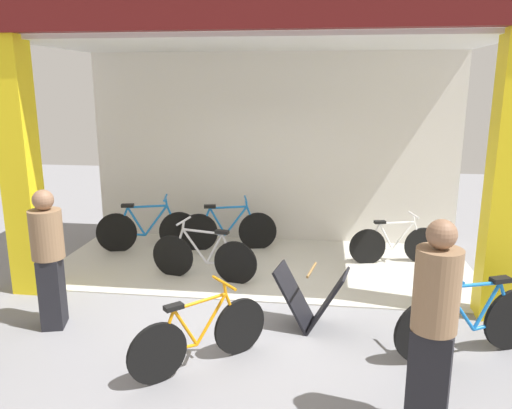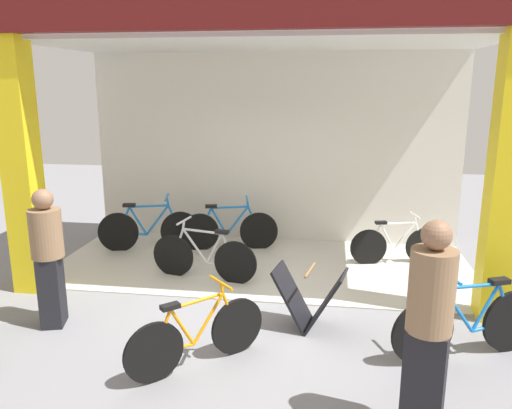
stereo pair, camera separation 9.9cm
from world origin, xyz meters
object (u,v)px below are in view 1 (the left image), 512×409
at_px(bicycle_inside_3, 228,230).
at_px(bicycle_parked_1, 471,322).
at_px(bicycle_parked_0, 200,336).
at_px(pedestrian_1, 434,324).
at_px(bicycle_inside_0, 148,230).
at_px(bicycle_inside_2, 204,257).
at_px(pedestrian_2, 49,257).
at_px(sandwich_board_sign, 311,298).
at_px(bicycle_inside_1, 395,244).

relative_size(bicycle_inside_3, bicycle_parked_1, 1.00).
xyz_separation_m(bicycle_parked_0, bicycle_parked_1, (2.73, 0.59, 0.04)).
xyz_separation_m(bicycle_parked_1, pedestrian_1, (-0.67, -1.26, 0.56)).
bearing_deg(bicycle_parked_1, bicycle_inside_3, 135.75).
relative_size(bicycle_inside_0, bicycle_inside_3, 1.04).
relative_size(bicycle_inside_2, bicycle_inside_3, 0.98).
bearing_deg(bicycle_inside_3, pedestrian_1, -60.17).
bearing_deg(bicycle_parked_1, bicycle_inside_0, 147.79).
bearing_deg(pedestrian_2, bicycle_parked_0, -18.63).
distance_m(bicycle_parked_0, sandwich_board_sign, 1.47).
bearing_deg(bicycle_inside_2, bicycle_inside_0, 137.43).
bearing_deg(pedestrian_1, bicycle_parked_0, 162.00).
height_order(bicycle_inside_1, pedestrian_2, pedestrian_2).
bearing_deg(pedestrian_1, bicycle_parked_1, 62.14).
relative_size(bicycle_inside_2, bicycle_parked_0, 1.38).
relative_size(bicycle_parked_0, sandwich_board_sign, 1.30).
height_order(bicycle_inside_2, bicycle_inside_3, bicycle_inside_3).
bearing_deg(bicycle_inside_3, sandwich_board_sign, -60.79).
bearing_deg(bicycle_inside_2, bicycle_inside_3, 86.29).
height_order(bicycle_inside_1, bicycle_parked_0, bicycle_parked_0).
height_order(bicycle_inside_0, bicycle_parked_1, bicycle_parked_1).
xyz_separation_m(bicycle_inside_0, pedestrian_2, (-0.18, -2.76, 0.48)).
bearing_deg(pedestrian_1, bicycle_inside_1, 86.31).
distance_m(bicycle_inside_1, bicycle_parked_1, 2.80).
xyz_separation_m(bicycle_inside_0, sandwich_board_sign, (2.82, -2.41, -0.02)).
distance_m(bicycle_inside_2, bicycle_inside_3, 1.39).
xyz_separation_m(bicycle_inside_1, bicycle_parked_1, (0.41, -2.77, 0.06)).
height_order(bicycle_inside_3, bicycle_parked_0, bicycle_inside_3).
xyz_separation_m(bicycle_inside_1, bicycle_inside_3, (-2.74, 0.30, 0.04)).
bearing_deg(bicycle_inside_1, bicycle_inside_2, -158.98).
bearing_deg(sandwich_board_sign, bicycle_parked_1, -13.94).
distance_m(bicycle_inside_0, pedestrian_1, 5.62).
distance_m(bicycle_inside_3, pedestrian_1, 5.02).
xyz_separation_m(bicycle_inside_3, bicycle_parked_0, (0.41, -3.66, -0.02)).
height_order(sandwich_board_sign, pedestrian_1, pedestrian_1).
bearing_deg(pedestrian_1, bicycle_inside_0, 133.06).
height_order(bicycle_parked_0, pedestrian_1, pedestrian_1).
bearing_deg(bicycle_parked_0, sandwich_board_sign, 43.09).
distance_m(bicycle_parked_1, pedestrian_2, 4.69).
height_order(bicycle_inside_1, bicycle_inside_2, bicycle_inside_2).
bearing_deg(pedestrian_1, bicycle_inside_3, 119.83).
xyz_separation_m(bicycle_inside_3, pedestrian_1, (2.48, -4.33, 0.58)).
bearing_deg(bicycle_inside_0, pedestrian_1, -46.94).
bearing_deg(bicycle_inside_3, bicycle_parked_1, -44.25).
bearing_deg(bicycle_inside_3, bicycle_parked_0, -83.56).
xyz_separation_m(bicycle_inside_2, bicycle_parked_0, (0.50, -2.27, -0.01)).
relative_size(bicycle_inside_1, bicycle_inside_3, 0.88).
height_order(bicycle_inside_1, bicycle_parked_1, bicycle_parked_1).
height_order(bicycle_inside_2, pedestrian_1, pedestrian_1).
xyz_separation_m(bicycle_inside_1, pedestrian_2, (-4.26, -2.71, 0.54)).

